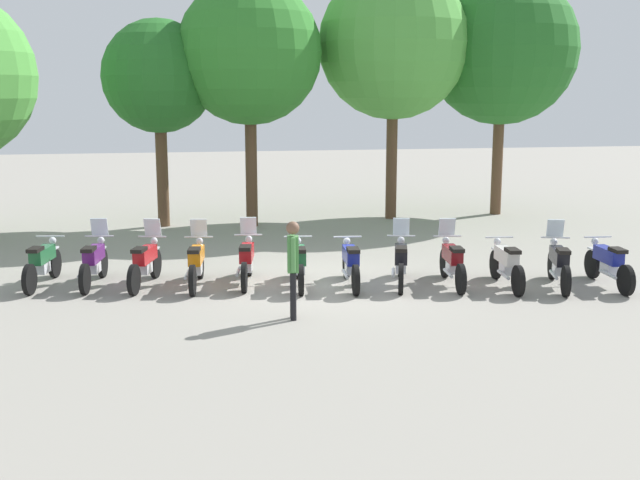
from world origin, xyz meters
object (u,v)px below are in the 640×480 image
at_px(motorcycle_1, 94,261).
at_px(tree_2, 249,53).
at_px(motorcycle_5, 299,263).
at_px(tree_3, 394,44).
at_px(motorcycle_4, 247,260).
at_px(person_0, 293,262).
at_px(motorcycle_8, 452,261).
at_px(tree_4, 502,50).
at_px(tree_1, 159,77).
at_px(motorcycle_7, 401,261).
at_px(motorcycle_10, 559,263).
at_px(motorcycle_2, 145,262).
at_px(motorcycle_6, 351,263).
at_px(motorcycle_0, 42,262).
at_px(motorcycle_3, 196,262).
at_px(motorcycle_11, 608,263).
at_px(motorcycle_9, 506,264).

bearing_deg(motorcycle_1, tree_2, -21.58).
distance_m(motorcycle_5, tree_3, 10.93).
bearing_deg(motorcycle_4, person_0, -159.45).
relative_size(motorcycle_1, motorcycle_8, 1.00).
height_order(motorcycle_5, tree_4, tree_4).
bearing_deg(tree_1, motorcycle_7, -59.90).
xyz_separation_m(motorcycle_10, tree_2, (-5.58, 9.12, 4.75)).
bearing_deg(motorcycle_2, person_0, -123.39).
bearing_deg(motorcycle_10, motorcycle_6, 95.27).
relative_size(motorcycle_5, tree_3, 0.27).
xyz_separation_m(motorcycle_0, tree_3, (9.87, 7.50, 5.11)).
relative_size(motorcycle_3, motorcycle_4, 1.00).
bearing_deg(motorcycle_0, tree_1, -7.96).
bearing_deg(tree_4, tree_1, -177.96).
bearing_deg(motorcycle_3, tree_4, -42.88).
distance_m(motorcycle_10, person_0, 6.10).
distance_m(motorcycle_4, motorcycle_11, 7.75).
bearing_deg(motorcycle_2, motorcycle_1, 91.37).
bearing_deg(tree_2, motorcycle_2, -112.55).
xyz_separation_m(motorcycle_0, motorcycle_7, (7.56, -1.37, 0.01)).
distance_m(motorcycle_6, motorcycle_11, 5.50).
xyz_separation_m(motorcycle_5, motorcycle_8, (3.24, -0.55, 0.01)).
bearing_deg(motorcycle_3, motorcycle_6, -92.49).
relative_size(motorcycle_11, tree_2, 0.29).
bearing_deg(motorcycle_9, motorcycle_11, -93.08).
distance_m(motorcycle_5, tree_4, 13.06).
xyz_separation_m(motorcycle_2, motorcycle_3, (1.07, -0.25, 0.00)).
relative_size(motorcycle_2, tree_4, 0.27).
bearing_deg(motorcycle_2, tree_2, -7.13).
xyz_separation_m(motorcycle_0, motorcycle_3, (3.24, -0.68, 0.01)).
height_order(motorcycle_1, tree_1, tree_1).
distance_m(person_0, tree_4, 14.96).
bearing_deg(tree_3, motorcycle_8, -97.71).
xyz_separation_m(motorcycle_0, motorcycle_8, (8.64, -1.61, 0.01)).
height_order(motorcycle_0, tree_4, tree_4).
relative_size(motorcycle_7, person_0, 1.18).
relative_size(motorcycle_0, motorcycle_6, 0.99).
distance_m(motorcycle_8, tree_3, 10.51).
distance_m(motorcycle_4, motorcycle_5, 1.16).
xyz_separation_m(person_0, tree_2, (0.34, 10.46, 4.19)).
relative_size(motorcycle_1, motorcycle_10, 1.03).
height_order(tree_1, tree_3, tree_3).
height_order(motorcycle_2, motorcycle_11, motorcycle_2).
height_order(motorcycle_2, tree_4, tree_4).
distance_m(motorcycle_3, tree_3, 11.70).
bearing_deg(motorcycle_3, motorcycle_11, -92.73).
bearing_deg(motorcycle_2, motorcycle_10, -86.14).
height_order(motorcycle_1, motorcycle_2, same).
height_order(motorcycle_1, motorcycle_4, same).
distance_m(motorcycle_9, tree_4, 11.61).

